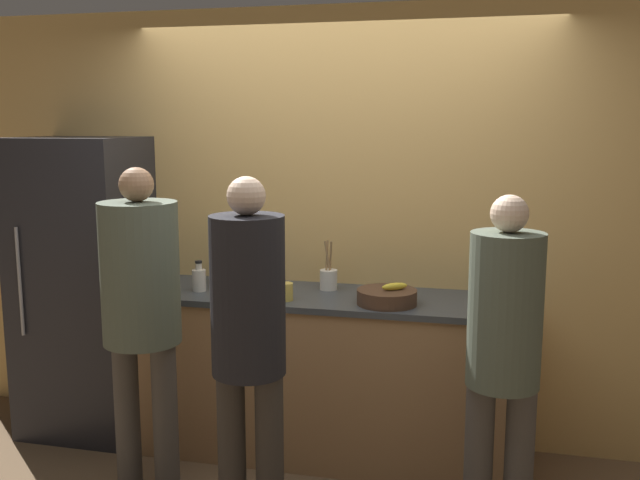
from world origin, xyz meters
The scene contains 12 objects.
wall_back centered at (0.00, 0.68, 1.30)m, with size 5.20×0.06×2.60m.
counter centered at (0.00, 0.37, 0.48)m, with size 2.19×0.66×0.96m.
refrigerator centered at (-1.55, 0.35, 0.92)m, with size 0.72×0.65×1.84m.
person_left centered at (-0.82, -0.31, 1.05)m, with size 0.39×0.39×1.71m.
person_center centered at (-0.15, -0.59, 1.01)m, with size 0.33×0.33×1.70m.
person_right centered at (0.96, -0.39, 0.95)m, with size 0.32×0.32×1.63m.
fruit_bowl centered at (0.35, 0.22, 1.00)m, with size 0.32×0.32×0.12m.
utensil_crock centered at (-0.03, 0.47, 1.03)m, with size 0.10×0.10×0.29m.
bottle_clear centered at (-0.75, 0.26, 1.03)m, with size 0.08×0.08×0.18m.
bottle_red centered at (-0.50, 0.42, 1.05)m, with size 0.07×0.07×0.23m.
cup_yellow centered at (-0.20, 0.17, 1.01)m, with size 0.08×0.08×0.10m.
potted_plant centered at (-0.66, 0.44, 1.11)m, with size 0.18×0.18×0.28m.
Camera 1 is at (0.88, -3.49, 1.94)m, focal length 40.00 mm.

